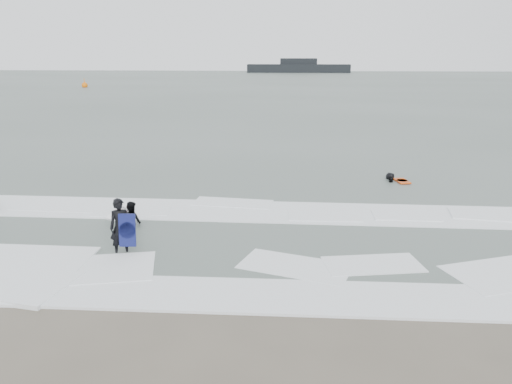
# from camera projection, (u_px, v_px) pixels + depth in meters

# --- Properties ---
(ground) EXTENTS (320.00, 320.00, 0.00)m
(ground) POSITION_uv_depth(u_px,v_px,m) (240.00, 285.00, 12.76)
(ground) COLOR brown
(ground) RESTS_ON ground
(sea) EXTENTS (320.00, 320.00, 0.00)m
(sea) POSITION_uv_depth(u_px,v_px,m) (290.00, 86.00, 89.56)
(sea) COLOR #47544C
(sea) RESTS_ON ground
(surfer_centre) EXTENTS (0.75, 0.65, 1.73)m
(surfer_centre) POSITION_uv_depth(u_px,v_px,m) (123.00, 254.00, 14.74)
(surfer_centre) COLOR black
(surfer_centre) RESTS_ON ground
(surfer_wading) EXTENTS (0.90, 0.86, 1.47)m
(surfer_wading) POSITION_uv_depth(u_px,v_px,m) (132.00, 227.00, 17.04)
(surfer_wading) COLOR black
(surfer_wading) RESTS_ON ground
(surfer_right_near) EXTENTS (0.94, 0.75, 1.49)m
(surfer_right_near) POSITION_uv_depth(u_px,v_px,m) (391.00, 183.00, 22.79)
(surfer_right_near) COLOR black
(surfer_right_near) RESTS_ON ground
(surfer_right_far) EXTENTS (0.88, 0.80, 1.51)m
(surfer_right_far) POSITION_uv_depth(u_px,v_px,m) (390.00, 180.00, 23.35)
(surfer_right_far) COLOR black
(surfer_right_far) RESTS_ON ground
(surf_foam) EXTENTS (30.03, 9.06, 0.09)m
(surf_foam) POSITION_uv_depth(u_px,v_px,m) (253.00, 234.00, 16.30)
(surf_foam) COLOR white
(surf_foam) RESTS_ON ground
(bodyboards) EXTENTS (11.54, 10.07, 1.25)m
(bodyboards) POSITION_uv_depth(u_px,v_px,m) (242.00, 203.00, 18.04)
(bodyboards) COLOR #10154C
(bodyboards) RESTS_ON ground
(buoy) EXTENTS (1.00, 1.00, 1.65)m
(buoy) POSITION_uv_depth(u_px,v_px,m) (85.00, 85.00, 86.23)
(buoy) COLOR orange
(buoy) RESTS_ON ground
(vessel_horizon) EXTENTS (31.20, 5.57, 4.23)m
(vessel_horizon) POSITION_uv_depth(u_px,v_px,m) (298.00, 67.00, 152.60)
(vessel_horizon) COLOR black
(vessel_horizon) RESTS_ON ground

